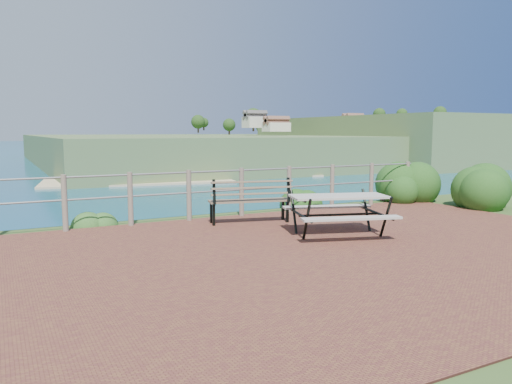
# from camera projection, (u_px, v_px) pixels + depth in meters

# --- Properties ---
(ground) EXTENTS (10.00, 7.00, 0.12)m
(ground) POSITION_uv_depth(u_px,v_px,m) (340.00, 251.00, 7.43)
(ground) COLOR brown
(ground) RESTS_ON ground
(ocean) EXTENTS (1200.00, 1200.00, 0.00)m
(ocean) POSITION_uv_depth(u_px,v_px,m) (7.00, 136.00, 183.29)
(ocean) COLOR #136477
(ocean) RESTS_ON ground
(safety_railing) EXTENTS (9.40, 0.10, 1.00)m
(safety_railing) POSITION_uv_depth(u_px,v_px,m) (242.00, 189.00, 10.31)
(safety_railing) COLOR #6B5B4C
(safety_railing) RESTS_ON ground
(distant_bay) EXTENTS (290.00, 232.36, 24.00)m
(distant_bay) POSITION_uv_depth(u_px,v_px,m) (369.00, 138.00, 265.50)
(distant_bay) COLOR #476532
(distant_bay) RESTS_ON ground
(picnic_table) EXTENTS (1.73, 1.34, 0.68)m
(picnic_table) POSITION_uv_depth(u_px,v_px,m) (338.00, 211.00, 8.41)
(picnic_table) COLOR gray
(picnic_table) RESTS_ON ground
(park_bench) EXTENTS (1.60, 0.74, 0.88)m
(park_bench) POSITION_uv_depth(u_px,v_px,m) (249.00, 194.00, 9.54)
(park_bench) COLOR brown
(park_bench) RESTS_ON ground
(shrub_right_front) EXTENTS (1.27, 1.27, 1.81)m
(shrub_right_front) POSITION_uv_depth(u_px,v_px,m) (473.00, 207.00, 11.66)
(shrub_right_front) COLOR #184515
(shrub_right_front) RESTS_ON ground
(shrub_right_edge) EXTENTS (1.25, 1.25, 1.77)m
(shrub_right_edge) POSITION_uv_depth(u_px,v_px,m) (402.00, 201.00, 12.75)
(shrub_right_edge) COLOR #184515
(shrub_right_edge) RESTS_ON ground
(shrub_lip_west) EXTENTS (0.71, 0.71, 0.42)m
(shrub_lip_west) POSITION_uv_depth(u_px,v_px,m) (94.00, 225.00, 9.51)
(shrub_lip_west) COLOR #2E5821
(shrub_lip_west) RESTS_ON ground
(shrub_lip_east) EXTENTS (0.84, 0.84, 0.61)m
(shrub_lip_east) POSITION_uv_depth(u_px,v_px,m) (303.00, 205.00, 12.02)
(shrub_lip_east) COLOR #184515
(shrub_lip_east) RESTS_ON ground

